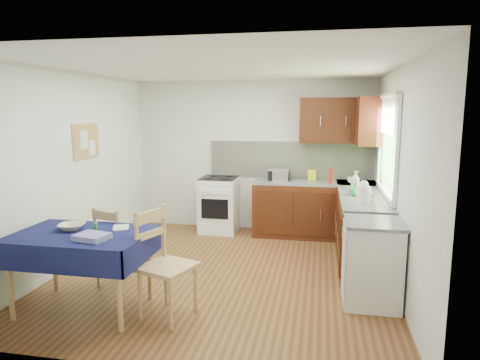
% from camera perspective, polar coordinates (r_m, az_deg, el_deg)
% --- Properties ---
extents(floor, '(4.20, 4.20, 0.00)m').
position_cam_1_polar(floor, '(5.47, -2.09, -12.20)').
color(floor, '#523315').
rests_on(floor, ground).
extents(ceiling, '(4.00, 4.20, 0.02)m').
position_cam_1_polar(ceiling, '(5.12, -2.26, 14.83)').
color(ceiling, white).
rests_on(ceiling, wall_back).
extents(wall_back, '(4.00, 0.02, 2.50)m').
position_cam_1_polar(wall_back, '(7.20, 1.59, 3.24)').
color(wall_back, silver).
rests_on(wall_back, ground).
extents(wall_front, '(4.00, 0.02, 2.50)m').
position_cam_1_polar(wall_front, '(3.18, -10.72, -4.55)').
color(wall_front, silver).
rests_on(wall_front, ground).
extents(wall_left, '(0.02, 4.20, 2.50)m').
position_cam_1_polar(wall_left, '(5.93, -21.37, 1.33)').
color(wall_left, white).
rests_on(wall_left, ground).
extents(wall_right, '(0.02, 4.20, 2.50)m').
position_cam_1_polar(wall_right, '(5.09, 20.32, 0.19)').
color(wall_right, silver).
rests_on(wall_right, ground).
extents(base_cabinets, '(1.90, 2.30, 0.86)m').
position_cam_1_polar(base_cabinets, '(6.42, 12.40, -5.14)').
color(base_cabinets, black).
rests_on(base_cabinets, ground).
extents(worktop_back, '(1.90, 0.60, 0.04)m').
position_cam_1_polar(worktop_back, '(6.86, 9.86, -0.31)').
color(worktop_back, slate).
rests_on(worktop_back, base_cabinets).
extents(worktop_right, '(0.60, 1.70, 0.04)m').
position_cam_1_polar(worktop_right, '(5.75, 16.13, -2.36)').
color(worktop_right, slate).
rests_on(worktop_right, base_cabinets).
extents(worktop_corner, '(0.60, 0.60, 0.04)m').
position_cam_1_polar(worktop_corner, '(6.88, 15.28, -0.47)').
color(worktop_corner, slate).
rests_on(worktop_corner, base_cabinets).
extents(splashback, '(2.70, 0.02, 0.60)m').
position_cam_1_polar(splashback, '(7.11, 6.75, 2.70)').
color(splashback, beige).
rests_on(splashback, wall_back).
extents(upper_cabinets, '(1.20, 0.85, 0.70)m').
position_cam_1_polar(upper_cabinets, '(6.78, 14.14, 7.68)').
color(upper_cabinets, black).
rests_on(upper_cabinets, wall_back).
extents(stove, '(0.60, 0.61, 0.92)m').
position_cam_1_polar(stove, '(7.13, -2.80, -3.27)').
color(stove, white).
rests_on(stove, ground).
extents(window, '(0.04, 1.48, 1.26)m').
position_cam_1_polar(window, '(5.74, 19.14, 5.23)').
color(window, '#2D5924').
rests_on(window, wall_right).
extents(fridge, '(0.58, 0.60, 0.89)m').
position_cam_1_polar(fridge, '(4.72, 17.21, -10.49)').
color(fridge, white).
rests_on(fridge, ground).
extents(corkboard, '(0.04, 0.62, 0.47)m').
position_cam_1_polar(corkboard, '(6.13, -19.84, 4.94)').
color(corkboard, tan).
rests_on(corkboard, wall_left).
extents(dining_table, '(1.32, 0.89, 0.80)m').
position_cam_1_polar(dining_table, '(4.58, -20.36, -7.91)').
color(dining_table, '#100F3F').
rests_on(dining_table, ground).
extents(chair_far, '(0.51, 0.51, 0.93)m').
position_cam_1_polar(chair_far, '(5.12, -16.29, -8.29)').
color(chair_far, tan).
rests_on(chair_far, ground).
extents(chair_near, '(0.60, 0.60, 1.06)m').
position_cam_1_polar(chair_near, '(4.29, -10.22, -10.51)').
color(chair_near, tan).
rests_on(chair_near, ground).
extents(toaster, '(0.25, 0.15, 0.19)m').
position_cam_1_polar(toaster, '(6.79, 5.44, 0.60)').
color(toaster, silver).
rests_on(toaster, worktop_back).
extents(sandwich_press, '(0.33, 0.29, 0.19)m').
position_cam_1_polar(sandwich_press, '(6.87, 5.27, 0.78)').
color(sandwich_press, black).
rests_on(sandwich_press, worktop_back).
extents(sauce_bottle, '(0.05, 0.05, 0.24)m').
position_cam_1_polar(sauce_bottle, '(6.70, 12.01, 0.60)').
color(sauce_bottle, red).
rests_on(sauce_bottle, worktop_back).
extents(yellow_packet, '(0.13, 0.10, 0.17)m').
position_cam_1_polar(yellow_packet, '(6.92, 9.58, 0.66)').
color(yellow_packet, yellow).
rests_on(yellow_packet, worktop_back).
extents(dish_rack, '(0.43, 0.33, 0.20)m').
position_cam_1_polar(dish_rack, '(5.97, 15.36, -1.48)').
color(dish_rack, gray).
rests_on(dish_rack, worktop_right).
extents(kettle, '(0.17, 0.17, 0.28)m').
position_cam_1_polar(kettle, '(5.28, 16.13, -1.75)').
color(kettle, white).
rests_on(kettle, worktop_right).
extents(cup, '(0.12, 0.12, 0.09)m').
position_cam_1_polar(cup, '(6.77, 14.62, -0.03)').
color(cup, white).
rests_on(cup, worktop_back).
extents(soap_bottle_a, '(0.17, 0.17, 0.31)m').
position_cam_1_polar(soap_bottle_a, '(5.86, 15.11, -0.34)').
color(soap_bottle_a, white).
rests_on(soap_bottle_a, worktop_right).
extents(soap_bottle_b, '(0.12, 0.12, 0.18)m').
position_cam_1_polar(soap_bottle_b, '(6.08, 15.41, -0.67)').
color(soap_bottle_b, '#1E6EB1').
rests_on(soap_bottle_b, worktop_right).
extents(soap_bottle_c, '(0.14, 0.14, 0.17)m').
position_cam_1_polar(soap_bottle_c, '(5.74, 15.11, -1.27)').
color(soap_bottle_c, green).
rests_on(soap_bottle_c, worktop_right).
extents(plate_bowl, '(0.30, 0.30, 0.06)m').
position_cam_1_polar(plate_bowl, '(4.70, -21.51, -5.81)').
color(plate_bowl, beige).
rests_on(plate_bowl, dining_table).
extents(book, '(0.23, 0.26, 0.02)m').
position_cam_1_polar(book, '(4.59, -16.58, -6.19)').
color(book, white).
rests_on(book, dining_table).
extents(spice_jar, '(0.04, 0.04, 0.09)m').
position_cam_1_polar(spice_jar, '(4.54, -18.72, -5.99)').
color(spice_jar, '#23822F').
rests_on(spice_jar, dining_table).
extents(tea_towel, '(0.34, 0.29, 0.05)m').
position_cam_1_polar(tea_towel, '(4.28, -19.12, -7.17)').
color(tea_towel, navy).
rests_on(tea_towel, dining_table).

